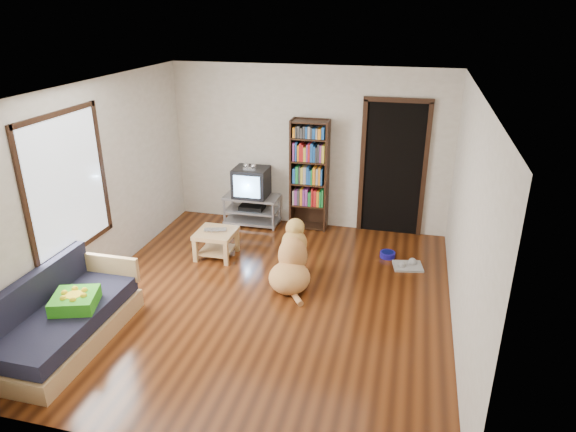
% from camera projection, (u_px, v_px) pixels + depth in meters
% --- Properties ---
extents(ground, '(5.00, 5.00, 0.00)m').
position_uv_depth(ground, '(266.00, 299.00, 6.47)').
color(ground, '#5B290F').
rests_on(ground, ground).
extents(ceiling, '(5.00, 5.00, 0.00)m').
position_uv_depth(ceiling, '(262.00, 89.00, 5.47)').
color(ceiling, white).
rests_on(ceiling, ground).
extents(wall_back, '(4.50, 0.00, 4.50)m').
position_uv_depth(wall_back, '(309.00, 148.00, 8.21)').
color(wall_back, beige).
rests_on(wall_back, ground).
extents(wall_front, '(4.50, 0.00, 4.50)m').
position_uv_depth(wall_front, '(167.00, 322.00, 3.73)').
color(wall_front, beige).
rests_on(wall_front, ground).
extents(wall_left, '(0.00, 5.00, 5.00)m').
position_uv_depth(wall_left, '(94.00, 187.00, 6.47)').
color(wall_left, beige).
rests_on(wall_left, ground).
extents(wall_right, '(0.00, 5.00, 5.00)m').
position_uv_depth(wall_right, '(467.00, 221.00, 5.47)').
color(wall_right, beige).
rests_on(wall_right, ground).
extents(green_cushion, '(0.57, 0.57, 0.15)m').
position_uv_depth(green_cushion, '(75.00, 301.00, 5.50)').
color(green_cushion, '#349B1C').
rests_on(green_cushion, sofa).
extents(laptop, '(0.36, 0.29, 0.03)m').
position_uv_depth(laptop, '(215.00, 231.00, 7.38)').
color(laptop, '#BCBBC0').
rests_on(laptop, coffee_table).
extents(dog_bowl, '(0.22, 0.22, 0.08)m').
position_uv_depth(dog_bowl, '(388.00, 255.00, 7.52)').
color(dog_bowl, '#1C1596').
rests_on(dog_bowl, ground).
extents(grey_rag, '(0.45, 0.39, 0.03)m').
position_uv_depth(grey_rag, '(408.00, 266.00, 7.24)').
color(grey_rag, '#A6A6A6').
rests_on(grey_rag, ground).
extents(window, '(0.03, 1.46, 1.70)m').
position_uv_depth(window, '(67.00, 185.00, 5.94)').
color(window, white).
rests_on(window, wall_left).
extents(doorway, '(1.03, 0.05, 2.19)m').
position_uv_depth(doorway, '(393.00, 166.00, 7.96)').
color(doorway, black).
rests_on(doorway, wall_back).
extents(tv_stand, '(0.90, 0.45, 0.50)m').
position_uv_depth(tv_stand, '(252.00, 209.00, 8.58)').
color(tv_stand, '#99999E').
rests_on(tv_stand, ground).
extents(crt_tv, '(0.55, 0.52, 0.58)m').
position_uv_depth(crt_tv, '(252.00, 182.00, 8.42)').
color(crt_tv, black).
rests_on(crt_tv, tv_stand).
extents(bookshelf, '(0.60, 0.30, 1.80)m').
position_uv_depth(bookshelf, '(309.00, 169.00, 8.17)').
color(bookshelf, black).
rests_on(bookshelf, ground).
extents(sofa, '(0.80, 1.80, 0.80)m').
position_uv_depth(sofa, '(64.00, 321.00, 5.55)').
color(sofa, tan).
rests_on(sofa, ground).
extents(coffee_table, '(0.55, 0.55, 0.40)m').
position_uv_depth(coffee_table, '(216.00, 239.00, 7.46)').
color(coffee_table, tan).
rests_on(coffee_table, ground).
extents(dog, '(0.56, 1.04, 0.86)m').
position_uv_depth(dog, '(292.00, 262.00, 6.71)').
color(dog, tan).
rests_on(dog, ground).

